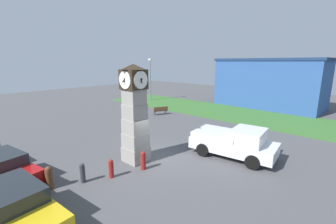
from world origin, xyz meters
name	(u,v)px	position (x,y,z in m)	size (l,w,h in m)	color
ground_plane	(152,159)	(0.00, 0.00, 0.00)	(79.24, 79.24, 0.00)	#4C4C4F
clock_tower	(135,115)	(-0.52, -0.75, 2.72)	(1.49, 1.56, 5.56)	gray
bollard_near_tower	(143,160)	(0.62, -1.22, 0.51)	(0.27, 0.27, 1.01)	maroon
bollard_mid_row	(111,168)	(0.08, -2.87, 0.49)	(0.25, 0.25, 0.96)	maroon
bollard_far_row	(83,173)	(-0.53, -4.05, 0.50)	(0.24, 0.24, 0.98)	#333338
bollard_end_row	(49,177)	(-1.13, -5.33, 0.55)	(0.32, 0.32, 1.09)	brown
car_near_tower	(3,169)	(-3.17, -6.59, 0.75)	(4.19, 2.36, 1.45)	#A51111
car_by_building	(13,209)	(0.66, -7.15, 0.79)	(4.44, 2.29, 1.54)	gold
pickup_truck	(233,142)	(3.42, 3.61, 0.93)	(5.16, 2.74, 1.85)	silver
bench	(160,110)	(-7.53, 8.61, 0.52)	(1.16, 1.67, 0.90)	brown
street_lamp_near_road	(150,76)	(-15.13, 14.41, 3.54)	(0.50, 0.24, 6.10)	slate
warehouse_blue_far	(269,83)	(-0.43, 21.12, 3.05)	(12.87, 6.83, 6.08)	#2D5193
grass_verge_far	(290,122)	(3.93, 14.53, 0.02)	(47.54, 7.77, 0.04)	#386B2D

